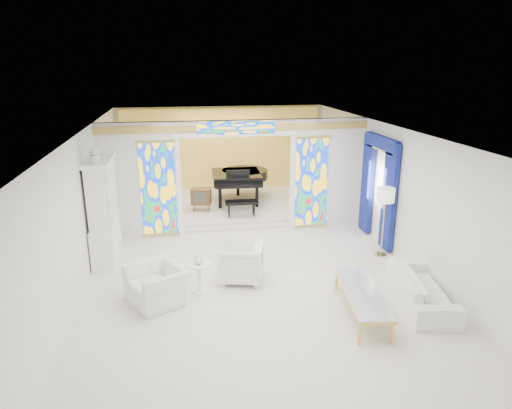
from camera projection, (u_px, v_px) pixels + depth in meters
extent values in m
plane|color=silver|center=(248.00, 260.00, 10.60)|extent=(12.00, 12.00, 0.00)
cube|color=silver|center=(247.00, 131.00, 9.71)|extent=(7.00, 12.00, 0.02)
cube|color=silver|center=(222.00, 150.00, 15.80)|extent=(7.00, 0.02, 3.00)
cube|color=silver|center=(340.00, 367.00, 4.50)|extent=(7.00, 0.02, 3.00)
cube|color=silver|center=(84.00, 206.00, 9.59)|extent=(0.02, 12.00, 3.00)
cube|color=silver|center=(395.00, 191.00, 10.72)|extent=(0.02, 12.00, 3.00)
cube|color=silver|center=(139.00, 181.00, 11.63)|extent=(2.00, 0.18, 3.00)
cube|color=silver|center=(327.00, 174.00, 12.44)|extent=(2.00, 0.18, 3.00)
cube|color=silver|center=(236.00, 128.00, 11.65)|extent=(3.00, 0.18, 0.40)
cube|color=white|center=(179.00, 188.00, 11.76)|extent=(0.12, 0.06, 2.60)
cube|color=white|center=(292.00, 183.00, 12.24)|extent=(0.12, 0.06, 2.60)
cube|color=white|center=(236.00, 134.00, 11.60)|extent=(3.24, 0.06, 0.12)
cube|color=gold|center=(236.00, 128.00, 11.55)|extent=(7.00, 0.05, 0.18)
cube|color=gold|center=(158.00, 189.00, 11.66)|extent=(0.90, 0.04, 2.40)
cube|color=gold|center=(311.00, 182.00, 12.32)|extent=(0.90, 0.04, 2.40)
cube|color=gold|center=(236.00, 128.00, 11.54)|extent=(2.00, 0.04, 0.34)
cube|color=silver|center=(228.00, 205.00, 14.43)|extent=(6.80, 3.80, 0.18)
cube|color=#FAE256|center=(222.00, 151.00, 15.69)|extent=(6.70, 0.10, 2.90)
cylinder|color=gold|center=(234.00, 127.00, 13.64)|extent=(0.48, 0.48, 0.30)
cube|color=navy|center=(389.00, 197.00, 10.79)|extent=(0.12, 0.55, 2.60)
cube|color=navy|center=(367.00, 184.00, 12.02)|extent=(0.12, 0.55, 2.60)
cube|color=navy|center=(382.00, 142.00, 11.05)|extent=(0.14, 1.70, 0.30)
cube|color=#DCCB4D|center=(381.00, 149.00, 11.10)|extent=(0.12, 1.50, 0.06)
cube|color=white|center=(106.00, 241.00, 10.51)|extent=(0.50, 1.40, 0.90)
cube|color=white|center=(101.00, 194.00, 10.17)|extent=(0.44, 1.30, 1.40)
cube|color=silver|center=(112.00, 193.00, 10.21)|extent=(0.01, 1.20, 1.30)
cube|color=white|center=(98.00, 161.00, 9.95)|extent=(0.56, 1.46, 0.08)
cylinder|color=silver|center=(95.00, 159.00, 9.58)|extent=(0.22, 0.22, 0.16)
sphere|color=silver|center=(94.00, 151.00, 9.54)|extent=(0.20, 0.20, 0.20)
imported|color=white|center=(157.00, 284.00, 8.67)|extent=(1.35, 1.41, 0.71)
imported|color=white|center=(241.00, 262.00, 9.52)|extent=(1.09, 1.07, 0.82)
imported|color=white|center=(422.00, 288.00, 8.64)|extent=(1.22, 2.23, 0.62)
cylinder|color=white|center=(199.00, 264.00, 8.98)|extent=(0.64, 0.64, 0.04)
cylinder|color=white|center=(199.00, 278.00, 9.06)|extent=(0.11, 0.11, 0.57)
cylinder|color=white|center=(200.00, 291.00, 9.14)|extent=(0.43, 0.43, 0.03)
imported|color=white|center=(198.00, 259.00, 8.94)|extent=(0.21, 0.21, 0.20)
cube|color=silver|center=(362.00, 292.00, 8.20)|extent=(0.87, 2.07, 0.04)
cube|color=gold|center=(362.00, 293.00, 8.21)|extent=(0.91, 2.11, 0.03)
cube|color=gold|center=(360.00, 334.00, 7.35)|extent=(0.05, 0.05, 0.41)
cube|color=gold|center=(392.00, 333.00, 7.37)|extent=(0.05, 0.05, 0.41)
cube|color=gold|center=(337.00, 280.00, 9.18)|extent=(0.05, 0.05, 0.41)
cube|color=gold|center=(362.00, 280.00, 9.19)|extent=(0.05, 0.05, 0.41)
cylinder|color=gold|center=(381.00, 254.00, 10.88)|extent=(0.32, 0.32, 0.03)
cylinder|color=gold|center=(383.00, 225.00, 10.66)|extent=(0.03, 0.03, 1.52)
cylinder|color=white|center=(386.00, 195.00, 10.44)|extent=(0.46, 0.46, 0.32)
cube|color=black|center=(236.00, 177.00, 14.36)|extent=(1.54, 1.64, 0.29)
cylinder|color=black|center=(245.00, 174.00, 14.73)|extent=(1.53, 1.53, 0.29)
cube|color=black|center=(239.00, 186.00, 13.50)|extent=(1.39, 0.36, 0.10)
cube|color=silver|center=(239.00, 186.00, 13.41)|extent=(1.28, 0.15, 0.03)
cube|color=black|center=(238.00, 174.00, 13.76)|extent=(0.72, 0.06, 0.26)
cube|color=black|center=(241.00, 202.00, 13.01)|extent=(0.93, 0.39, 0.08)
cylinder|color=black|center=(220.00, 198.00, 13.75)|extent=(0.11, 0.11, 0.63)
cylinder|color=black|center=(257.00, 197.00, 13.88)|extent=(0.11, 0.11, 0.63)
cylinder|color=black|center=(238.00, 186.00, 15.09)|extent=(0.11, 0.11, 0.63)
cube|color=#54391E|center=(201.00, 196.00, 13.51)|extent=(0.64, 0.50, 0.46)
cube|color=#393E3B|center=(200.00, 197.00, 13.31)|extent=(0.36, 0.10, 0.30)
cone|color=#54391E|center=(193.00, 208.00, 13.48)|extent=(0.04, 0.04, 0.20)
cone|color=#54391E|center=(208.00, 208.00, 13.46)|extent=(0.04, 0.04, 0.20)
cone|color=#54391E|center=(195.00, 205.00, 13.74)|extent=(0.04, 0.04, 0.20)
cone|color=#54391E|center=(210.00, 206.00, 13.73)|extent=(0.04, 0.04, 0.20)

